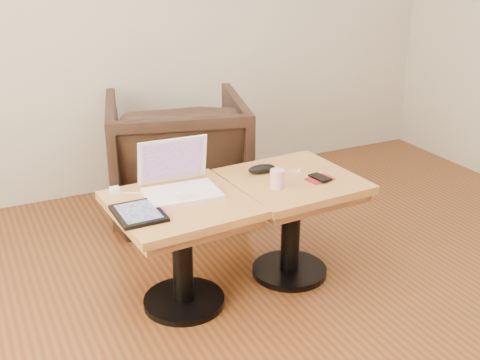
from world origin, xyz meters
name	(u,v)px	position (x,y,z in m)	size (l,w,h in m)	color
room_shell	(354,42)	(0.00, 0.00, 1.35)	(4.52, 4.52, 2.71)	#552915
side_table_left	(181,228)	(-0.44, 0.65, 0.42)	(0.66, 0.66, 0.56)	black
side_table_right	(292,203)	(0.18, 0.67, 0.42)	(0.65, 0.65, 0.56)	black
laptop	(179,182)	(-0.40, 0.75, 0.61)	(0.36, 0.30, 0.25)	white
tablet	(138,213)	(-0.66, 0.59, 0.57)	(0.21, 0.26, 0.02)	black
charging_adapter	(115,190)	(-0.69, 0.88, 0.57)	(0.04, 0.04, 0.03)	white
glasses_case	(262,169)	(0.07, 0.80, 0.58)	(0.15, 0.07, 0.05)	black
striped_cup	(277,179)	(0.04, 0.59, 0.61)	(0.07, 0.07, 0.09)	#D36391
earbuds_tangle	(297,171)	(0.24, 0.73, 0.57)	(0.08, 0.05, 0.01)	white
phone_on_sleeve	(320,178)	(0.29, 0.59, 0.57)	(0.14, 0.12, 0.02)	maroon
armchair	(177,156)	(-0.08, 1.68, 0.39)	(0.84, 0.86, 0.79)	black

